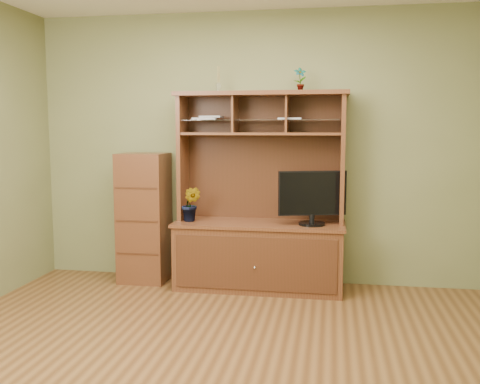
# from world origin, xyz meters

# --- Properties ---
(room) EXTENTS (4.54, 4.04, 2.74)m
(room) POSITION_xyz_m (0.00, 0.00, 1.35)
(room) COLOR #523117
(room) RESTS_ON ground
(media_hutch) EXTENTS (1.66, 0.61, 1.90)m
(media_hutch) POSITION_xyz_m (0.07, 1.73, 0.52)
(media_hutch) COLOR #4B2515
(media_hutch) RESTS_ON room
(monitor) EXTENTS (0.63, 0.25, 0.51)m
(monitor) POSITION_xyz_m (0.58, 1.65, 0.92)
(monitor) COLOR black
(monitor) RESTS_ON media_hutch
(orchid_plant) EXTENTS (0.20, 0.17, 0.34)m
(orchid_plant) POSITION_xyz_m (-0.59, 1.65, 0.82)
(orchid_plant) COLOR #315A1F
(orchid_plant) RESTS_ON media_hutch
(top_plant) EXTENTS (0.13, 0.11, 0.22)m
(top_plant) POSITION_xyz_m (0.44, 1.80, 2.01)
(top_plant) COLOR #265B20
(top_plant) RESTS_ON media_hutch
(reed_diffuser) EXTENTS (0.05, 0.05, 0.25)m
(reed_diffuser) POSITION_xyz_m (-0.34, 1.81, 2.00)
(reed_diffuser) COLOR silver
(reed_diffuser) RESTS_ON media_hutch
(magazines) EXTENTS (1.07, 0.20, 0.04)m
(magazines) POSITION_xyz_m (-0.19, 1.80, 1.65)
(magazines) COLOR #B0B0B5
(magazines) RESTS_ON media_hutch
(side_cabinet) EXTENTS (0.47, 0.43, 1.30)m
(side_cabinet) POSITION_xyz_m (-1.11, 1.77, 0.65)
(side_cabinet) COLOR #4B2515
(side_cabinet) RESTS_ON room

